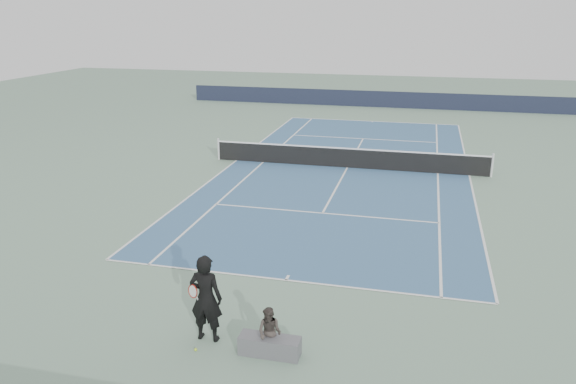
% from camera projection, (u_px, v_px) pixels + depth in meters
% --- Properties ---
extents(ground, '(80.00, 80.00, 0.00)m').
position_uv_depth(ground, '(347.00, 168.00, 26.31)').
color(ground, slate).
extents(court_surface, '(10.97, 23.77, 0.01)m').
position_uv_depth(court_surface, '(347.00, 168.00, 26.31)').
color(court_surface, '#385D84').
rests_on(court_surface, ground).
extents(tennis_net, '(12.90, 0.10, 1.07)m').
position_uv_depth(tennis_net, '(348.00, 157.00, 26.16)').
color(tennis_net, silver).
rests_on(tennis_net, ground).
extents(windscreen_far, '(30.00, 0.25, 1.20)m').
position_uv_depth(windscreen_far, '(381.00, 99.00, 42.64)').
color(windscreen_far, black).
rests_on(windscreen_far, ground).
extents(tennis_player, '(0.84, 0.56, 2.04)m').
position_uv_depth(tennis_player, '(206.00, 298.00, 12.31)').
color(tennis_player, black).
rests_on(tennis_player, ground).
extents(tennis_ball, '(0.07, 0.07, 0.07)m').
position_uv_depth(tennis_ball, '(196.00, 350.00, 12.16)').
color(tennis_ball, '#BAE32E').
rests_on(tennis_ball, ground).
extents(spectator_bench, '(1.37, 0.67, 1.13)m').
position_uv_depth(spectator_bench, '(270.00, 339.00, 11.93)').
color(spectator_bench, '#57575C').
rests_on(spectator_bench, ground).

